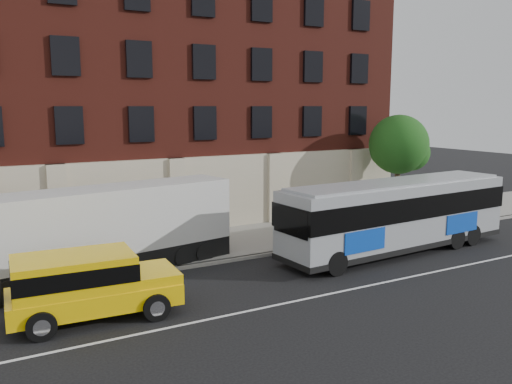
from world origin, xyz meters
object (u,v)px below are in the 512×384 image
sign_pole (12,256)px  street_tree (399,147)px  shipping_container (106,232)px  city_bus (397,213)px  yellow_suv (86,282)px

sign_pole → street_tree: size_ratio=0.40×
sign_pole → shipping_container: size_ratio=0.23×
street_tree → city_bus: size_ratio=0.49×
yellow_suv → shipping_container: size_ratio=0.52×
street_tree → yellow_suv: 21.60m
sign_pole → yellow_suv: 4.12m
shipping_container → city_bus: bearing=-14.0°
sign_pole → yellow_suv: bearing=-63.1°
street_tree → city_bus: 8.55m
sign_pole → street_tree: bearing=8.6°
shipping_container → yellow_suv: bearing=-111.4°
street_tree → sign_pole: bearing=-171.4°
yellow_suv → shipping_container: bearing=68.6°
yellow_suv → sign_pole: bearing=116.9°
street_tree → yellow_suv: size_ratio=1.08×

